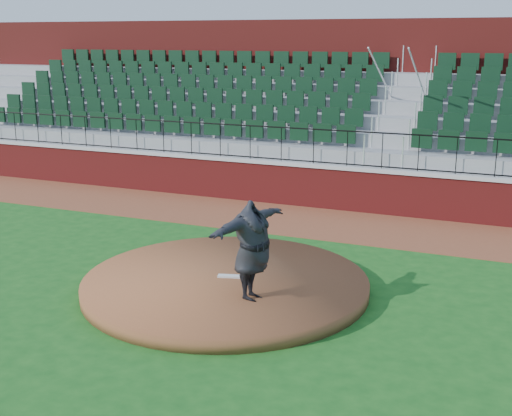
{
  "coord_description": "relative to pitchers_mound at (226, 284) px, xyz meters",
  "views": [
    {
      "loc": [
        5.45,
        -11.42,
        4.91
      ],
      "look_at": [
        0.0,
        1.5,
        1.3
      ],
      "focal_mm": 46.97,
      "sensor_mm": 36.0,
      "label": 1
    }
  ],
  "objects": [
    {
      "name": "ground",
      "position": [
        -0.03,
        0.12,
        -0.12
      ],
      "size": [
        90.0,
        90.0,
        0.0
      ],
      "primitive_type": "plane",
      "color": "#164F17",
      "rests_on": "ground"
    },
    {
      "name": "seating_stands",
      "position": [
        -0.03,
        9.84,
        2.18
      ],
      "size": [
        34.0,
        5.1,
        4.6
      ],
      "primitive_type": null,
      "color": "gray",
      "rests_on": "ground"
    },
    {
      "name": "warning_track",
      "position": [
        -0.03,
        5.52,
        -0.12
      ],
      "size": [
        34.0,
        3.2,
        0.01
      ],
      "primitive_type": "cube",
      "color": "brown",
      "rests_on": "ground"
    },
    {
      "name": "pitchers_mound",
      "position": [
        0.0,
        0.0,
        0.0
      ],
      "size": [
        5.67,
        5.67,
        0.25
      ],
      "primitive_type": "cylinder",
      "color": "brown",
      "rests_on": "ground"
    },
    {
      "name": "wall_cap",
      "position": [
        -0.03,
        7.12,
        1.12
      ],
      "size": [
        34.0,
        0.45,
        0.1
      ],
      "primitive_type": "cube",
      "color": "#B7B7B7",
      "rests_on": "field_wall"
    },
    {
      "name": "wall_railing",
      "position": [
        -0.03,
        7.12,
        1.67
      ],
      "size": [
        34.0,
        0.05,
        1.0
      ],
      "primitive_type": null,
      "color": "black",
      "rests_on": "wall_cap"
    },
    {
      "name": "concourse_wall",
      "position": [
        -0.03,
        12.64,
        2.62
      ],
      "size": [
        34.0,
        0.5,
        5.5
      ],
      "primitive_type": "cube",
      "color": "maroon",
      "rests_on": "ground"
    },
    {
      "name": "pitching_rubber",
      "position": [
        0.1,
        0.09,
        0.14
      ],
      "size": [
        0.58,
        0.29,
        0.04
      ],
      "primitive_type": "cube",
      "rotation": [
        0.0,
        0.0,
        0.27
      ],
      "color": "silver",
      "rests_on": "pitchers_mound"
    },
    {
      "name": "pitcher",
      "position": [
        0.92,
        -0.79,
        1.05
      ],
      "size": [
        0.98,
        2.35,
        1.85
      ],
      "primitive_type": "imported",
      "rotation": [
        0.0,
        0.0,
        1.41
      ],
      "color": "black",
      "rests_on": "pitchers_mound"
    },
    {
      "name": "field_wall",
      "position": [
        -0.03,
        7.12,
        0.47
      ],
      "size": [
        34.0,
        0.35,
        1.2
      ],
      "primitive_type": "cube",
      "color": "maroon",
      "rests_on": "ground"
    }
  ]
}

